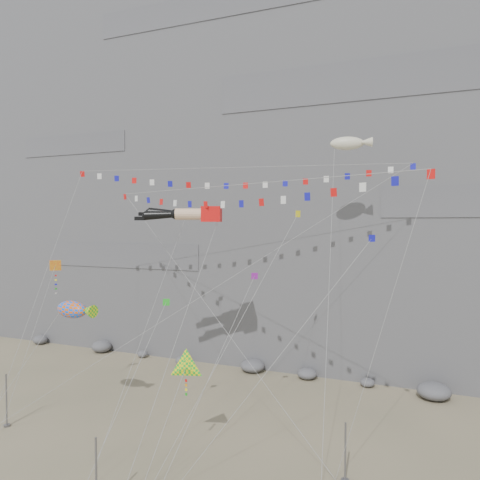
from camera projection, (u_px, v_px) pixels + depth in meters
The scene contains 18 objects.
ground at pixel (170, 440), 34.45m from camera, with size 120.00×120.00×0.00m, color gray.
cliff at pixel (292, 156), 63.09m from camera, with size 80.00×28.00×50.00m, color slate.
talus_boulders at pixel (253, 366), 50.13m from camera, with size 60.00×3.00×1.20m, color slate, non-canonical shape.
anchor_pole_left at pixel (6, 400), 36.61m from camera, with size 0.12×0.12×4.15m, color slate.
anchor_pole_center at pixel (96, 476), 25.56m from camera, with size 0.12×0.12×4.26m, color slate.
anchor_pole_right at pixel (345, 452), 28.77m from camera, with size 0.12×0.12×3.71m, color slate.
legs_kite at pixel (188, 214), 39.76m from camera, with size 7.46×15.54×21.90m.
flag_banner_upper at pixel (236, 168), 42.71m from camera, with size 30.25×17.40×29.31m.
flag_banner_lower at pixel (232, 186), 36.25m from camera, with size 28.75×11.91×21.68m.
harlequin_kite at pixel (55, 266), 40.03m from camera, with size 2.00×6.23×13.53m.
fish_windsock at pixel (72, 310), 37.31m from camera, with size 7.22×5.56×11.31m.
delta_kite at pixel (186, 367), 31.39m from camera, with size 2.49×5.81×8.41m.
blimp_windsock at pixel (347, 144), 40.61m from camera, with size 4.11×15.33×26.91m.
small_kite_a at pixel (185, 219), 42.64m from camera, with size 1.55×14.62×21.75m.
small_kite_b at pixel (253, 279), 36.14m from camera, with size 2.73×11.17×15.94m.
small_kite_c at pixel (165, 305), 35.26m from camera, with size 1.08×9.68×13.44m.
small_kite_d at pixel (296, 218), 37.22m from camera, with size 6.25×13.21×21.59m.
small_kite_e at pixel (367, 244), 31.19m from camera, with size 10.94×8.51×19.79m.
Camera 1 is at (17.74, -29.34, 15.96)m, focal length 35.00 mm.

